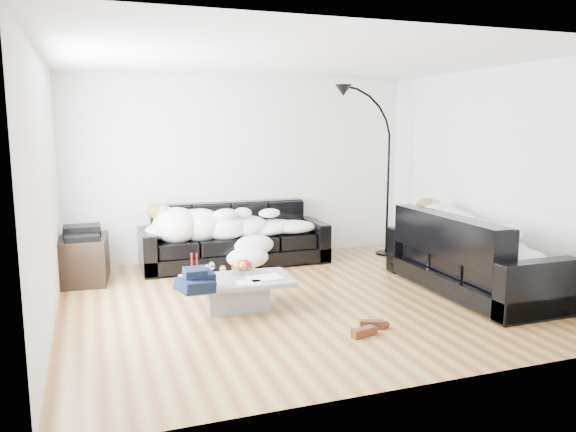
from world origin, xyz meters
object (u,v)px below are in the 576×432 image
object	(u,v)px
sofa_back	(235,235)
wine_glass_a	(212,270)
sleeper_right	(473,236)
stereo	(82,232)
sleeper_back	(235,220)
fruit_bowl	(243,266)
wine_glass_c	(223,273)
candle_right	(197,265)
wine_glass_b	(207,272)
shoes	(367,328)
av_cabinet	(84,259)
sofa_right	(472,253)
floor_lamp	(388,182)
coffee_table	(237,294)
candle_left	(192,265)

from	to	relation	value
sofa_back	wine_glass_a	world-z (taller)	sofa_back
sleeper_right	stereo	world-z (taller)	sleeper_right
stereo	sleeper_back	bearing A→B (deg)	4.58
sleeper_right	fruit_bowl	xyz separation A→B (m)	(-2.63, 0.45, -0.25)
wine_glass_c	candle_right	xyz separation A→B (m)	(-0.22, 0.26, 0.04)
wine_glass_b	shoes	size ratio (longest dim) A/B	0.40
av_cabinet	sleeper_back	bearing A→B (deg)	10.37
fruit_bowl	shoes	bearing A→B (deg)	-55.43
candle_right	av_cabinet	size ratio (longest dim) A/B	0.29
sofa_right	wine_glass_b	xyz separation A→B (m)	(-3.05, 0.32, -0.04)
wine_glass_a	shoes	xyz separation A→B (m)	(1.21, -1.21, -0.37)
sofa_back	av_cabinet	distance (m)	1.99
sofa_back	floor_lamp	size ratio (longest dim) A/B	1.17
coffee_table	stereo	bearing A→B (deg)	132.42
wine_glass_c	candle_left	xyz separation A→B (m)	(-0.28, 0.24, 0.05)
wine_glass_b	stereo	distance (m)	2.03
wine_glass_a	av_cabinet	xyz separation A→B (m)	(-1.29, 1.53, -0.13)
sleeper_right	wine_glass_c	xyz separation A→B (m)	(-2.90, 0.26, -0.25)
sofa_back	av_cabinet	world-z (taller)	sofa_back
candle_left	floor_lamp	distance (m)	3.56
wine_glass_a	stereo	size ratio (longest dim) A/B	0.37
wine_glass_c	shoes	xyz separation A→B (m)	(1.13, -1.06, -0.36)
sleeper_back	coffee_table	distance (m)	1.95
wine_glass_b	candle_right	size ratio (longest dim) A/B	0.67
sofa_back	sleeper_back	distance (m)	0.22
candle_right	floor_lamp	distance (m)	3.50
coffee_table	fruit_bowl	bearing A→B (deg)	56.69
sofa_right	sleeper_back	world-z (taller)	sofa_right
sofa_right	floor_lamp	distance (m)	2.09
sofa_right	stereo	size ratio (longest dim) A/B	5.15
shoes	stereo	xyz separation A→B (m)	(-2.50, 2.73, 0.58)
sofa_back	shoes	distance (m)	3.03
sleeper_right	candle_right	world-z (taller)	sleeper_right
stereo	av_cabinet	bearing A→B (deg)	0.00
candle_left	wine_glass_b	bearing A→B (deg)	-56.07
av_cabinet	wine_glass_c	bearing A→B (deg)	-45.35
coffee_table	fruit_bowl	distance (m)	0.33
sofa_right	sleeper_right	distance (m)	0.20
av_cabinet	floor_lamp	size ratio (longest dim) A/B	0.37
av_cabinet	candle_right	bearing A→B (deg)	-45.40
sleeper_back	floor_lamp	xyz separation A→B (m)	(2.29, -0.12, 0.45)
sleeper_back	wine_glass_c	xyz separation A→B (m)	(-0.61, -1.85, -0.23)
sofa_back	candle_right	bearing A→B (deg)	-116.74
sleeper_back	sofa_back	bearing A→B (deg)	90.00
fruit_bowl	wine_glass_c	distance (m)	0.33
sleeper_back	fruit_bowl	world-z (taller)	sleeper_back
sofa_back	av_cabinet	bearing A→B (deg)	-173.52
floor_lamp	fruit_bowl	bearing A→B (deg)	-160.60
sleeper_right	coffee_table	world-z (taller)	sleeper_right
sofa_back	candle_right	size ratio (longest dim) A/B	10.63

